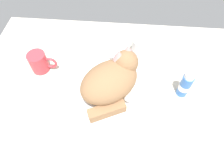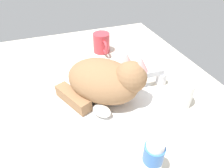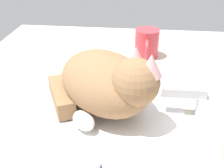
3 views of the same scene
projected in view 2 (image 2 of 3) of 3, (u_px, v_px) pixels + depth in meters
The scene contains 7 objects.
ground_plane at pixel (103, 100), 63.19cm from camera, with size 110.00×82.50×3.00cm, color beige.
sink_basin at pixel (103, 96), 62.08cm from camera, with size 34.27×34.27×0.63cm, color white.
faucet at pixel (158, 78), 65.85cm from camera, with size 14.58×11.07×6.29cm.
cat at pixel (107, 81), 57.32cm from camera, with size 27.59×27.68×15.34cm.
coffee_mug at pixel (102, 43), 83.67cm from camera, with size 11.25×7.19×8.42cm.
rinse_cup at pixel (181, 94), 57.28cm from camera, with size 6.49×6.49×8.16cm.
toothpaste_bottle at pixel (152, 160), 38.91cm from camera, with size 4.16×4.16×11.82cm.
Camera 2 is at (44.73, -13.24, 41.55)cm, focal length 30.88 mm.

